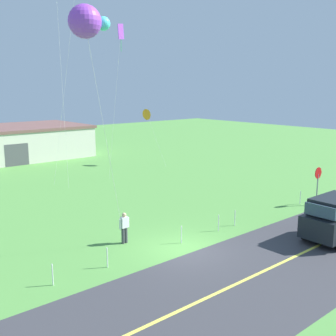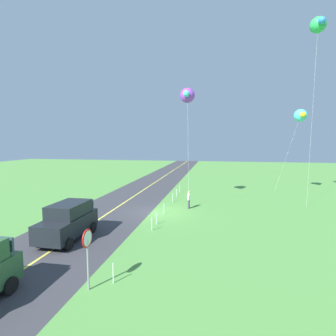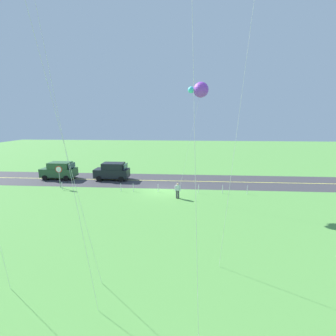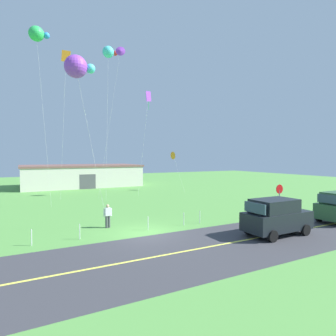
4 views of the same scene
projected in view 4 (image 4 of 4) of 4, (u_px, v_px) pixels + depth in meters
The scene contains 20 objects.
ground_plane at pixel (147, 234), 17.66m from camera, with size 120.00×120.00×0.10m, color #549342.
asphalt_road at pixel (178, 253), 14.13m from camera, with size 120.00×7.00×0.00m, color #38383D.
road_centre_stripe at pixel (178, 252), 14.13m from camera, with size 120.00×0.16×0.00m, color #E5E04C.
car_suv_foreground at pixel (276, 216), 17.29m from camera, with size 4.40×2.12×2.24m.
stop_sign at pixel (279, 194), 23.08m from camera, with size 0.76×0.08×2.56m.
person_adult_near at pixel (108, 215), 19.06m from camera, with size 0.58×0.22×1.60m.
kite_red_low at pixel (77, 67), 17.37m from camera, with size 2.76×1.40×11.13m.
kite_blue_mid at pixel (109, 52), 34.48m from camera, with size 2.56×4.05×18.45m.
kite_yellow_high at pixel (120, 52), 32.43m from camera, with size 3.05×1.34×17.68m.
kite_green_far at pixel (173, 156), 40.17m from camera, with size 0.62×3.04×5.59m.
kite_orange_near at pixel (148, 99), 33.89m from camera, with size 1.74×0.66×12.81m.
kite_cyan_top at pixel (66, 60), 30.35m from camera, with size 1.14×1.33×16.39m.
kite_purple_back at pixel (37, 34), 26.64m from camera, with size 1.90×1.40×17.25m.
warehouse_distant at pixel (81, 175), 46.46m from camera, with size 18.36×10.20×3.50m.
fence_post_1 at pixel (32, 238), 15.21m from camera, with size 0.05×0.05×0.90m, color silver.
fence_post_2 at pixel (80, 232), 16.40m from camera, with size 0.05×0.05×0.90m, color silver.
fence_post_3 at pixel (148, 223), 18.45m from camera, with size 0.05×0.05×0.90m, color silver.
fence_post_4 at pixel (184, 219), 19.74m from camera, with size 0.05×0.05×0.90m, color silver.
fence_post_5 at pixel (200, 217), 20.38m from camera, with size 0.05×0.05×0.90m, color silver.
fence_post_6 at pixel (266, 209), 23.53m from camera, with size 0.05×0.05×0.90m, color silver.
Camera 4 is at (-7.02, -16.07, 4.84)m, focal length 29.95 mm.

